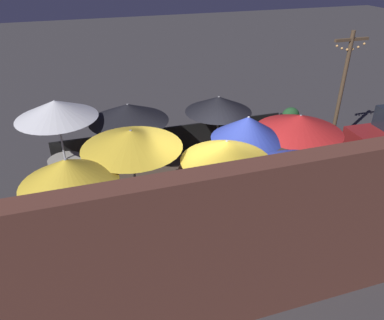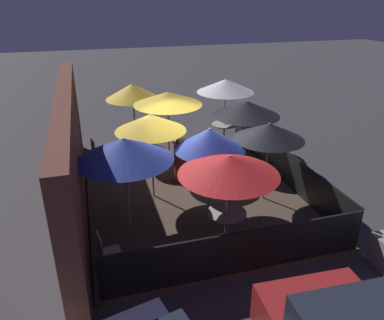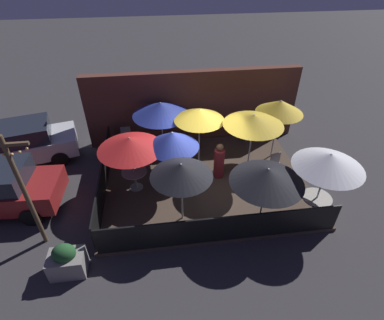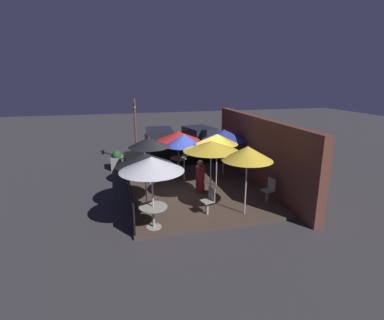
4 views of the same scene
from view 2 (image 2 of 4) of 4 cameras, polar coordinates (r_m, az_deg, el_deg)
name	(u,v)px [view 2 (image 2 of 4)]	position (r m, az deg, el deg)	size (l,w,h in m)	color
ground_plane	(191,193)	(10.57, -0.18, -5.06)	(60.00, 60.00, 0.00)	#383538
patio_deck	(191,191)	(10.54, -0.19, -4.78)	(7.12, 5.58, 0.12)	#47382D
building_wall	(72,155)	(9.59, -17.83, 0.72)	(8.72, 0.36, 3.07)	brown
fence_front	(281,163)	(11.28, 13.35, -0.39)	(6.92, 0.05, 0.95)	black
fence_side_left	(241,252)	(7.48, 7.43, -13.79)	(0.05, 5.38, 0.95)	black
patio_umbrella_0	(229,165)	(7.64, 5.65, -0.76)	(2.11, 2.11, 2.06)	#B2B2B7
patio_umbrella_1	(226,86)	(13.14, 5.14, 11.21)	(1.98, 1.98, 2.33)	#B2B2B7
patio_umbrella_2	(124,149)	(8.11, -10.30, 1.62)	(2.13, 2.13, 2.24)	#B2B2B7
patio_umbrella_3	(133,91)	(12.17, -9.04, 10.29)	(1.72, 1.72, 2.42)	#B2B2B7
patio_umbrella_4	(269,131)	(9.48, 11.67, 4.30)	(1.78, 1.78, 2.11)	#B2B2B7
patio_umbrella_5	(150,123)	(9.40, -6.35, 5.67)	(1.80, 1.80, 2.30)	#B2B2B7
patio_umbrella_6	(246,108)	(11.69, 8.27, 7.80)	(2.10, 2.10, 2.02)	#B2B2B7
patio_umbrella_7	(168,98)	(11.11, -3.72, 9.34)	(2.04, 2.04, 2.39)	#B2B2B7
patio_umbrella_8	(210,139)	(8.79, 2.70, 3.18)	(1.70, 1.70, 2.17)	#B2B2B7
dining_table_0	(227,218)	(8.25, 5.29, -8.78)	(0.85, 0.85, 0.72)	#9E998E
dining_table_1	(224,128)	(13.57, 4.91, 4.91)	(0.90, 0.90, 0.72)	#9E998E
patio_chair_0	(107,252)	(7.55, -12.83, -13.56)	(0.45, 0.45, 0.92)	gray
patio_chair_1	(97,152)	(11.94, -14.21, 1.15)	(0.47, 0.47, 0.94)	gray
patio_chair_2	(174,140)	(12.58, -2.83, 3.08)	(0.49, 0.49, 0.94)	gray
patron_0	(180,162)	(10.65, -1.77, -0.31)	(0.37, 0.37, 1.38)	maroon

